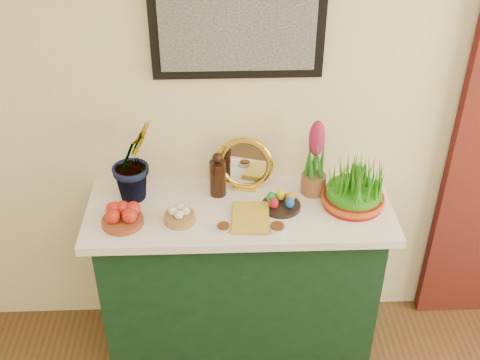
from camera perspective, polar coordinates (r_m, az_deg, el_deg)
name	(u,v)px	position (r m, az deg, el deg)	size (l,w,h in m)	color
sideboard	(240,281)	(3.06, -0.03, -9.55)	(1.30, 0.45, 0.85)	#13351D
tablecloth	(240,210)	(2.77, -0.04, -2.86)	(1.40, 0.55, 0.04)	white
hyacinth_green	(132,149)	(2.73, -10.18, 2.95)	(0.26, 0.22, 0.51)	#226D1B
apple_bowl	(122,217)	(2.68, -11.11, -3.44)	(0.20, 0.20, 0.09)	brown
garlic_basket	(179,216)	(2.66, -5.76, -3.38)	(0.14, 0.14, 0.08)	#AC8545
vinegar_cruet	(218,176)	(2.78, -2.12, 0.36)	(0.08, 0.08, 0.22)	black
mirror	(245,164)	(2.81, 0.46, 1.53)	(0.28, 0.11, 0.27)	gold
book	(231,217)	(2.67, -0.81, -3.50)	(0.15, 0.22, 0.03)	gold
spice_dish_left	(224,228)	(2.61, -1.56, -4.53)	(0.07, 0.07, 0.03)	silver
spice_dish_right	(277,228)	(2.61, 3.54, -4.56)	(0.07, 0.07, 0.03)	silver
egg_plate	(281,203)	(2.74, 3.92, -2.15)	(0.20, 0.20, 0.07)	black
hyacinth_pink	(315,161)	(2.78, 7.14, 1.78)	(0.12, 0.12, 0.38)	brown
wheatgrass_sabzeh	(354,186)	(2.76, 10.78, -0.55)	(0.29, 0.29, 0.23)	maroon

